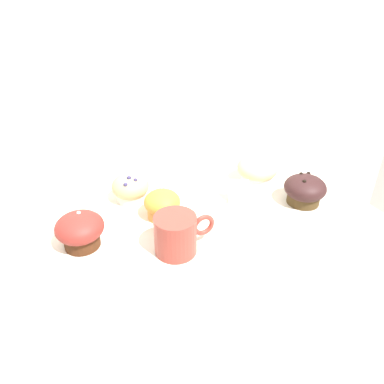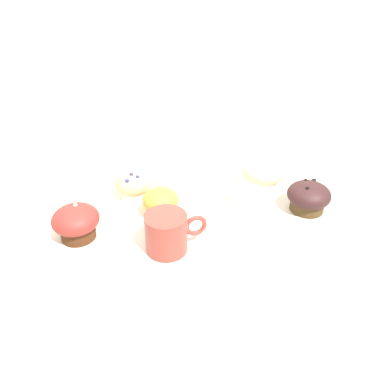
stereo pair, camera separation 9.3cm
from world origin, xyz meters
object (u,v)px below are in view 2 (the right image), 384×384
object	(u,v)px
muffin_back_left	(161,201)
muffin_front_right	(76,222)
muffin_front_center	(308,197)
coffee_cup	(167,232)
muffin_front_left	(134,184)
muffin_back_right	(264,174)

from	to	relation	value
muffin_back_left	muffin_front_right	bearing A→B (deg)	-172.23
muffin_front_center	coffee_cup	size ratio (longest dim) A/B	0.78
muffin_front_center	muffin_front_left	world-z (taller)	muffin_front_left
muffin_back_right	muffin_front_right	bearing A→B (deg)	-172.86
muffin_front_center	muffin_back_right	distance (m)	0.15
muffin_front_left	muffin_front_right	size ratio (longest dim) A/B	0.91
muffin_back_right	coffee_cup	distance (m)	0.37
muffin_front_left	coffee_cup	world-z (taller)	coffee_cup
muffin_front_right	muffin_front_center	bearing A→B (deg)	-8.34
muffin_front_center	muffin_front_right	distance (m)	0.56
muffin_front_left	coffee_cup	bearing A→B (deg)	-84.73
muffin_back_left	coffee_cup	xyz separation A→B (m)	(-0.02, -0.14, 0.01)
muffin_front_center	muffin_front_left	distance (m)	0.45
coffee_cup	muffin_front_right	bearing A→B (deg)	148.76
muffin_back_right	coffee_cup	world-z (taller)	coffee_cup
muffin_front_right	muffin_front_left	bearing A→B (deg)	39.72
coffee_cup	muffin_front_center	bearing A→B (deg)	4.24
muffin_front_left	coffee_cup	xyz separation A→B (m)	(0.02, -0.24, 0.01)
muffin_front_left	muffin_front_right	bearing A→B (deg)	-140.28
muffin_front_center	muffin_back_right	size ratio (longest dim) A/B	0.93
muffin_back_left	muffin_front_left	world-z (taller)	muffin_front_left
muffin_front_left	muffin_front_center	bearing A→B (deg)	-28.14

